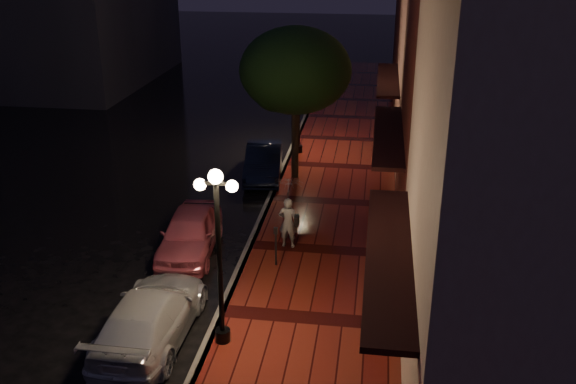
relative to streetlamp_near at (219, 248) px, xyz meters
The scene contains 15 objects.
ground 5.65m from the streetlamp_near, 94.00° to the left, with size 120.00×120.00×0.00m, color black.
sidewalk 5.91m from the streetlamp_near, 69.19° to the left, with size 4.50×60.00×0.15m, color #4D120D.
curb 5.61m from the streetlamp_near, 94.00° to the left, with size 0.25×60.00×0.15m, color #595451.
storefront_near 6.92m from the streetlamp_near, ahead, with size 5.00×8.00×8.50m, color gray.
storefront_mid 10.08m from the streetlamp_near, 46.47° to the left, with size 5.00×8.00×11.00m, color #511914.
storefront_far 16.52m from the streetlamp_near, 66.09° to the left, with size 5.00×8.00×9.00m, color #8C5951.
storefront_extra 25.98m from the streetlamp_near, 75.10° to the left, with size 5.00×12.00×10.00m, color #511914.
streetlamp_near is the anchor object (origin of this frame).
streetlamp_far 14.00m from the streetlamp_near, 90.00° to the left, with size 0.96×0.36×4.31m.
street_tree 11.12m from the streetlamp_near, 88.65° to the left, with size 4.16×4.16×5.80m.
pink_car 5.34m from the streetlamp_near, 114.88° to the left, with size 1.57×3.90×1.33m, color #BF4E62.
navy_car 11.42m from the streetlamp_near, 95.20° to the left, with size 1.37×3.93×1.30m, color black.
silver_car 2.61m from the streetlamp_near, behind, with size 1.83×4.51×1.31m, color #B6B7BE.
woman_with_umbrella 5.21m from the streetlamp_near, 80.64° to the left, with size 0.92×0.94×2.22m.
parking_meter 4.26m from the streetlamp_near, 80.39° to the left, with size 0.11×0.09×1.19m.
Camera 1 is at (3.67, -17.33, 9.15)m, focal length 40.00 mm.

